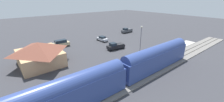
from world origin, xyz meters
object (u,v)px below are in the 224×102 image
(station_building, at_px, (40,53))
(suv_tan, at_px, (61,43))
(sedan_silver, at_px, (102,39))
(pickup_charcoal, at_px, (127,30))
(pedestrian_on_platform, at_px, (147,57))
(pickup_black, at_px, (116,46))
(light_pole_near_platform, at_px, (141,38))

(station_building, height_order, suv_tan, station_building)
(sedan_silver, bearing_deg, suv_tan, 77.70)
(station_building, xyz_separation_m, pickup_charcoal, (10.17, -37.76, -1.75))
(station_building, xyz_separation_m, pedestrian_on_platform, (-14.64, -19.99, -1.49))
(pickup_charcoal, bearing_deg, suv_tan, 91.43)
(station_building, relative_size, pickup_charcoal, 1.96)
(station_building, bearing_deg, sedan_silver, -73.60)
(station_building, distance_m, pedestrian_on_platform, 24.83)
(pedestrian_on_platform, bearing_deg, pickup_charcoal, -35.60)
(pedestrian_on_platform, relative_size, suv_tan, 0.34)
(pickup_black, bearing_deg, light_pole_near_platform, -170.29)
(pedestrian_on_platform, relative_size, sedan_silver, 0.37)
(light_pole_near_platform, bearing_deg, sedan_silver, -1.77)
(sedan_silver, height_order, pickup_charcoal, pickup_charcoal)
(sedan_silver, height_order, suv_tan, suv_tan)
(pickup_black, xyz_separation_m, suv_tan, (12.50, 11.68, 0.12))
(suv_tan, relative_size, light_pole_near_platform, 0.62)
(pickup_charcoal, height_order, light_pole_near_platform, light_pole_near_platform)
(station_building, distance_m, sedan_silver, 22.98)
(station_building, relative_size, light_pole_near_platform, 1.35)
(light_pole_near_platform, bearing_deg, pickup_black, 9.71)
(station_building, height_order, pickup_black, station_building)
(station_building, relative_size, sedan_silver, 2.37)
(sedan_silver, bearing_deg, pickup_black, 168.49)
(suv_tan, height_order, light_pole_near_platform, light_pole_near_platform)
(suv_tan, bearing_deg, station_building, 138.49)
(pickup_charcoal, xyz_separation_m, light_pole_near_platform, (-21.37, 16.34, 4.00))
(station_building, xyz_separation_m, sedan_silver, (6.47, -21.97, -1.90))
(sedan_silver, distance_m, pickup_charcoal, 16.22)
(pickup_black, bearing_deg, pedestrian_on_platform, 179.81)
(station_building, bearing_deg, pickup_charcoal, -74.93)
(pickup_black, relative_size, pickup_charcoal, 1.02)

